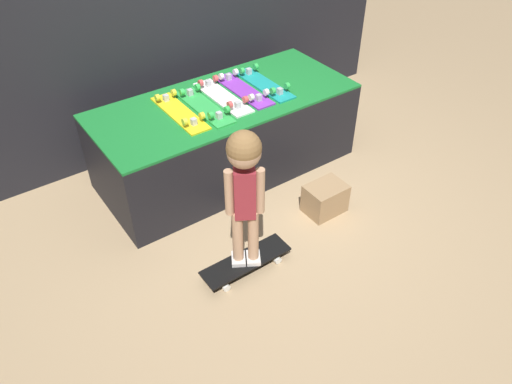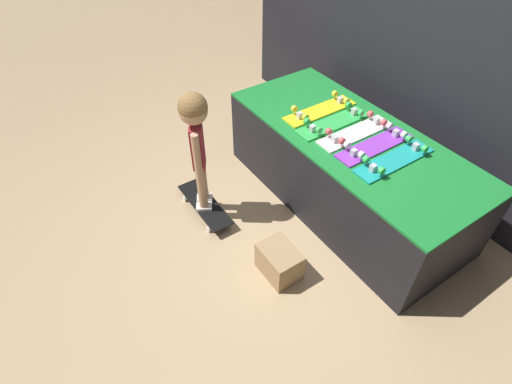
{
  "view_description": "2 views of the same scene",
  "coord_description": "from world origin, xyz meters",
  "px_view_note": "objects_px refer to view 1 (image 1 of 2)",
  "views": [
    {
      "loc": [
        -1.87,
        -2.43,
        2.67
      ],
      "look_at": [
        -0.23,
        -0.13,
        0.35
      ],
      "focal_mm": 35.0,
      "sensor_mm": 36.0,
      "label": 1
    },
    {
      "loc": [
        1.72,
        -1.42,
        2.5
      ],
      "look_at": [
        -0.2,
        -0.14,
        0.34
      ],
      "focal_mm": 28.0,
      "sensor_mm": 36.0,
      "label": 2
    }
  ],
  "objects_px": {
    "skateboard_yellow_on_rack": "(180,112)",
    "skateboard_on_floor": "(246,262)",
    "skateboard_green_on_rack": "(204,106)",
    "skateboard_white_on_rack": "(223,96)",
    "skateboard_purple_on_rack": "(243,89)",
    "skateboard_teal_on_rack": "(264,83)",
    "storage_box": "(325,198)",
    "child": "(244,177)"
  },
  "relations": [
    {
      "from": "skateboard_white_on_rack",
      "to": "skateboard_on_floor",
      "type": "relative_size",
      "value": 1.02
    },
    {
      "from": "skateboard_white_on_rack",
      "to": "skateboard_purple_on_rack",
      "type": "distance_m",
      "value": 0.2
    },
    {
      "from": "skateboard_teal_on_rack",
      "to": "skateboard_on_floor",
      "type": "relative_size",
      "value": 1.02
    },
    {
      "from": "skateboard_yellow_on_rack",
      "to": "storage_box",
      "type": "bearing_deg",
      "value": -51.75
    },
    {
      "from": "skateboard_white_on_rack",
      "to": "storage_box",
      "type": "xyz_separation_m",
      "value": [
        0.33,
        -0.95,
        -0.59
      ]
    },
    {
      "from": "skateboard_white_on_rack",
      "to": "skateboard_on_floor",
      "type": "distance_m",
      "value": 1.39
    },
    {
      "from": "skateboard_yellow_on_rack",
      "to": "skateboard_green_on_rack",
      "type": "xyz_separation_m",
      "value": [
        0.2,
        -0.03,
        0.0
      ]
    },
    {
      "from": "skateboard_yellow_on_rack",
      "to": "storage_box",
      "type": "height_order",
      "value": "skateboard_yellow_on_rack"
    },
    {
      "from": "skateboard_green_on_rack",
      "to": "skateboard_purple_on_rack",
      "type": "xyz_separation_m",
      "value": [
        0.4,
        0.05,
        0.0
      ]
    },
    {
      "from": "skateboard_purple_on_rack",
      "to": "child",
      "type": "distance_m",
      "value": 1.34
    },
    {
      "from": "skateboard_green_on_rack",
      "to": "child",
      "type": "xyz_separation_m",
      "value": [
        -0.34,
        -1.06,
        0.11
      ]
    },
    {
      "from": "skateboard_on_floor",
      "to": "storage_box",
      "type": "relative_size",
      "value": 2.12
    },
    {
      "from": "skateboard_teal_on_rack",
      "to": "child",
      "type": "xyz_separation_m",
      "value": [
        -0.94,
        -1.1,
        0.11
      ]
    },
    {
      "from": "skateboard_on_floor",
      "to": "skateboard_yellow_on_rack",
      "type": "bearing_deg",
      "value": 82.91
    },
    {
      "from": "skateboard_white_on_rack",
      "to": "skateboard_purple_on_rack",
      "type": "xyz_separation_m",
      "value": [
        0.2,
        0.0,
        0.0
      ]
    },
    {
      "from": "skateboard_white_on_rack",
      "to": "skateboard_yellow_on_rack",
      "type": "bearing_deg",
      "value": -177.4
    },
    {
      "from": "skateboard_purple_on_rack",
      "to": "skateboard_on_floor",
      "type": "distance_m",
      "value": 1.48
    },
    {
      "from": "skateboard_green_on_rack",
      "to": "storage_box",
      "type": "bearing_deg",
      "value": -59.43
    },
    {
      "from": "skateboard_yellow_on_rack",
      "to": "skateboard_white_on_rack",
      "type": "xyz_separation_m",
      "value": [
        0.4,
        0.02,
        0.0
      ]
    },
    {
      "from": "skateboard_teal_on_rack",
      "to": "storage_box",
      "type": "xyz_separation_m",
      "value": [
        -0.07,
        -0.94,
        -0.59
      ]
    },
    {
      "from": "skateboard_yellow_on_rack",
      "to": "skateboard_on_floor",
      "type": "bearing_deg",
      "value": -97.09
    },
    {
      "from": "child",
      "to": "storage_box",
      "type": "xyz_separation_m",
      "value": [
        0.87,
        0.16,
        -0.7
      ]
    },
    {
      "from": "skateboard_white_on_rack",
      "to": "storage_box",
      "type": "height_order",
      "value": "skateboard_white_on_rack"
    },
    {
      "from": "storage_box",
      "to": "skateboard_green_on_rack",
      "type": "bearing_deg",
      "value": 120.57
    },
    {
      "from": "skateboard_green_on_rack",
      "to": "child",
      "type": "relative_size",
      "value": 0.64
    },
    {
      "from": "skateboard_on_floor",
      "to": "skateboard_purple_on_rack",
      "type": "bearing_deg",
      "value": 56.2
    },
    {
      "from": "skateboard_green_on_rack",
      "to": "skateboard_teal_on_rack",
      "type": "bearing_deg",
      "value": 3.57
    },
    {
      "from": "skateboard_yellow_on_rack",
      "to": "skateboard_teal_on_rack",
      "type": "distance_m",
      "value": 0.81
    },
    {
      "from": "skateboard_green_on_rack",
      "to": "skateboard_on_floor",
      "type": "xyz_separation_m",
      "value": [
        -0.34,
        -1.06,
        -0.64
      ]
    },
    {
      "from": "skateboard_purple_on_rack",
      "to": "skateboard_on_floor",
      "type": "relative_size",
      "value": 1.02
    },
    {
      "from": "skateboard_purple_on_rack",
      "to": "skateboard_teal_on_rack",
      "type": "relative_size",
      "value": 1.0
    },
    {
      "from": "skateboard_on_floor",
      "to": "storage_box",
      "type": "height_order",
      "value": "storage_box"
    },
    {
      "from": "skateboard_green_on_rack",
      "to": "skateboard_purple_on_rack",
      "type": "bearing_deg",
      "value": 7.03
    },
    {
      "from": "skateboard_white_on_rack",
      "to": "storage_box",
      "type": "bearing_deg",
      "value": -70.83
    },
    {
      "from": "skateboard_teal_on_rack",
      "to": "storage_box",
      "type": "relative_size",
      "value": 2.15
    },
    {
      "from": "skateboard_teal_on_rack",
      "to": "skateboard_purple_on_rack",
      "type": "bearing_deg",
      "value": 176.58
    },
    {
      "from": "storage_box",
      "to": "skateboard_white_on_rack",
      "type": "bearing_deg",
      "value": 109.17
    },
    {
      "from": "skateboard_green_on_rack",
      "to": "storage_box",
      "type": "distance_m",
      "value": 1.2
    },
    {
      "from": "skateboard_purple_on_rack",
      "to": "child",
      "type": "xyz_separation_m",
      "value": [
        -0.74,
        -1.11,
        0.11
      ]
    },
    {
      "from": "skateboard_purple_on_rack",
      "to": "skateboard_teal_on_rack",
      "type": "distance_m",
      "value": 0.2
    },
    {
      "from": "skateboard_purple_on_rack",
      "to": "storage_box",
      "type": "height_order",
      "value": "skateboard_purple_on_rack"
    },
    {
      "from": "skateboard_teal_on_rack",
      "to": "storage_box",
      "type": "bearing_deg",
      "value": -94.49
    }
  ]
}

